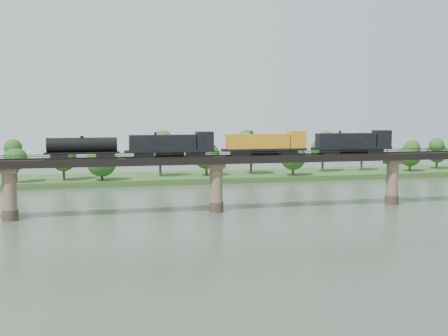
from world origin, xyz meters
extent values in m
plane|color=#374637|center=(0.00, 0.00, 0.00)|extent=(400.00, 400.00, 0.00)
cube|color=#2B5020|center=(0.00, 85.00, 0.80)|extent=(300.00, 24.00, 1.60)
cylinder|color=#473A2D|center=(-40.00, 30.00, 1.00)|extent=(3.00, 3.00, 2.00)
cylinder|color=#816E54|center=(-40.00, 30.00, 5.50)|extent=(2.60, 2.60, 9.00)
cube|color=#816E54|center=(-40.00, 30.00, 9.50)|extent=(3.20, 3.20, 1.00)
cylinder|color=#473A2D|center=(0.00, 30.00, 1.00)|extent=(3.00, 3.00, 2.00)
cylinder|color=#816E54|center=(0.00, 30.00, 5.50)|extent=(2.60, 2.60, 9.00)
cube|color=#816E54|center=(0.00, 30.00, 9.50)|extent=(3.20, 3.20, 1.00)
cylinder|color=#473A2D|center=(40.00, 30.00, 1.00)|extent=(3.00, 3.00, 2.00)
cylinder|color=#816E54|center=(40.00, 30.00, 5.50)|extent=(2.60, 2.60, 9.00)
cube|color=#816E54|center=(40.00, 30.00, 9.50)|extent=(3.20, 3.20, 1.00)
cube|color=black|center=(0.00, 30.00, 10.75)|extent=(220.00, 5.00, 1.50)
cube|color=black|center=(0.00, 29.25, 11.58)|extent=(220.00, 0.12, 0.16)
cube|color=black|center=(0.00, 30.75, 11.58)|extent=(220.00, 0.12, 0.16)
cube|color=black|center=(0.00, 27.60, 12.20)|extent=(220.00, 0.10, 0.10)
cube|color=black|center=(0.00, 32.40, 12.20)|extent=(220.00, 0.10, 0.10)
cube|color=black|center=(0.00, 27.60, 11.85)|extent=(0.08, 0.08, 0.70)
cube|color=black|center=(0.00, 32.40, 11.85)|extent=(0.08, 0.08, 0.70)
cylinder|color=#382619|center=(-44.43, 76.31, 3.35)|extent=(0.70, 0.70, 3.51)
sphere|color=#194B15|center=(-44.43, 76.31, 8.03)|extent=(6.31, 6.31, 6.31)
sphere|color=#194B15|center=(-44.43, 76.31, 10.96)|extent=(4.73, 4.73, 4.73)
cylinder|color=#382619|center=(-32.24, 78.84, 3.27)|extent=(0.70, 0.70, 3.34)
sphere|color=#194B15|center=(-32.24, 78.84, 7.73)|extent=(7.18, 7.18, 7.18)
sphere|color=#194B15|center=(-32.24, 78.84, 10.52)|extent=(5.39, 5.39, 5.39)
cylinder|color=#382619|center=(-22.01, 76.15, 3.01)|extent=(0.70, 0.70, 2.83)
sphere|color=#194B15|center=(-22.01, 76.15, 6.78)|extent=(8.26, 8.26, 8.26)
sphere|color=#194B15|center=(-22.01, 76.15, 9.14)|extent=(6.19, 6.19, 6.19)
cylinder|color=#382619|center=(-5.04, 82.68, 3.58)|extent=(0.70, 0.70, 3.96)
sphere|color=#194B15|center=(-5.04, 82.68, 8.87)|extent=(8.07, 8.07, 8.07)
sphere|color=#194B15|center=(-5.04, 82.68, 12.17)|extent=(6.05, 6.05, 6.05)
cylinder|color=#382619|center=(8.52, 81.14, 3.23)|extent=(0.70, 0.70, 3.27)
sphere|color=#194B15|center=(8.52, 81.14, 7.59)|extent=(8.03, 8.03, 8.03)
sphere|color=#194B15|center=(8.52, 81.14, 10.31)|extent=(6.02, 6.02, 6.02)
cylinder|color=#382619|center=(22.65, 82.31, 3.56)|extent=(0.70, 0.70, 3.92)
sphere|color=#194B15|center=(22.65, 82.31, 8.79)|extent=(8.29, 8.29, 8.29)
sphere|color=#194B15|center=(22.65, 82.31, 12.05)|extent=(6.21, 6.21, 6.21)
cylinder|color=#382619|center=(33.59, 75.35, 3.11)|extent=(0.70, 0.70, 3.02)
sphere|color=#194B15|center=(33.59, 75.35, 7.15)|extent=(7.74, 7.74, 7.74)
sphere|color=#194B15|center=(33.59, 75.35, 9.67)|extent=(5.80, 5.80, 5.80)
cylinder|color=#382619|center=(46.81, 84.03, 3.50)|extent=(0.70, 0.70, 3.80)
sphere|color=#194B15|center=(46.81, 84.03, 8.56)|extent=(7.47, 7.47, 7.47)
sphere|color=#194B15|center=(46.81, 84.03, 11.73)|extent=(5.60, 5.60, 5.60)
cylinder|color=#382619|center=(60.48, 84.26, 3.29)|extent=(0.70, 0.70, 3.38)
sphere|color=#194B15|center=(60.48, 84.26, 7.80)|extent=(6.23, 6.23, 6.23)
sphere|color=#194B15|center=(60.48, 84.26, 10.62)|extent=(4.67, 4.67, 4.67)
cylinder|color=#382619|center=(74.35, 78.39, 2.99)|extent=(0.70, 0.70, 2.77)
sphere|color=#194B15|center=(74.35, 78.39, 6.68)|extent=(7.04, 7.04, 7.04)
sphere|color=#194B15|center=(74.35, 78.39, 8.99)|extent=(5.28, 5.28, 5.28)
cylinder|color=#382619|center=(87.62, 83.57, 3.07)|extent=(0.70, 0.70, 2.94)
sphere|color=#194B15|center=(87.62, 83.57, 7.00)|extent=(6.73, 6.73, 6.73)
sphere|color=#194B15|center=(87.62, 83.57, 9.45)|extent=(5.05, 5.05, 5.05)
cube|color=black|center=(35.23, 30.00, 12.02)|extent=(3.77, 2.26, 1.04)
cube|color=black|center=(24.86, 30.00, 12.02)|extent=(3.77, 2.26, 1.04)
cube|color=black|center=(30.04, 30.00, 12.68)|extent=(17.90, 2.83, 0.47)
cube|color=black|center=(28.63, 30.00, 14.42)|extent=(13.19, 2.54, 3.01)
cube|color=black|center=(37.11, 30.00, 14.70)|extent=(3.39, 2.83, 3.58)
cylinder|color=black|center=(30.04, 30.00, 12.16)|extent=(5.65, 1.32, 1.32)
cube|color=black|center=(15.44, 30.00, 12.02)|extent=(3.77, 2.26, 1.04)
cube|color=black|center=(5.08, 30.00, 12.02)|extent=(3.77, 2.26, 1.04)
cube|color=black|center=(10.26, 30.00, 12.68)|extent=(17.90, 2.83, 0.47)
cube|color=gold|center=(8.84, 30.00, 14.42)|extent=(13.19, 2.54, 3.01)
cube|color=gold|center=(17.32, 30.00, 14.70)|extent=(3.39, 2.83, 3.58)
cylinder|color=black|center=(10.26, 30.00, 12.16)|extent=(5.65, 1.32, 1.32)
cube|color=black|center=(-4.35, 30.00, 12.02)|extent=(3.77, 2.26, 1.04)
cube|color=black|center=(-14.71, 30.00, 12.02)|extent=(3.77, 2.26, 1.04)
cube|color=black|center=(-9.53, 30.00, 12.68)|extent=(17.90, 2.83, 0.47)
cube|color=black|center=(-10.94, 30.00, 14.42)|extent=(13.19, 2.54, 3.01)
cube|color=black|center=(-2.46, 30.00, 14.70)|extent=(3.39, 2.83, 3.58)
cylinder|color=black|center=(-9.53, 30.00, 12.16)|extent=(5.65, 1.32, 1.32)
cube|color=black|center=(-22.25, 30.00, 12.02)|extent=(3.30, 2.07, 1.04)
cube|color=black|center=(-30.73, 30.00, 12.02)|extent=(3.30, 2.07, 1.04)
cube|color=black|center=(-26.49, 30.00, 12.63)|extent=(14.13, 2.26, 0.28)
cylinder|color=black|center=(-26.49, 30.00, 14.14)|extent=(13.19, 2.83, 2.83)
cylinder|color=black|center=(-26.49, 30.00, 15.65)|extent=(0.66, 0.66, 0.47)
camera|label=1|loc=(-25.00, -81.26, 20.39)|focal=45.00mm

